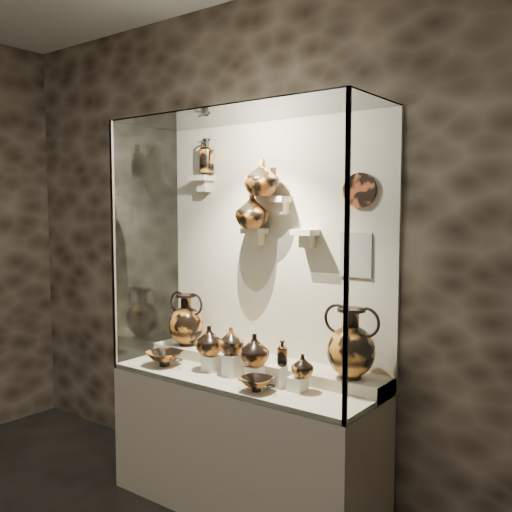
{
  "coord_description": "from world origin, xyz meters",
  "views": [
    {
      "loc": [
        2.1,
        -0.48,
        1.84
      ],
      "look_at": [
        0.04,
        2.24,
        1.56
      ],
      "focal_mm": 40.0,
      "sensor_mm": 36.0,
      "label": 1
    }
  ],
  "objects_px": {
    "amphora_right": "(351,343)",
    "lekythos_small": "(283,352)",
    "kylix_left": "(165,357)",
    "ovoid_vase_a": "(252,211)",
    "jug_a": "(210,340)",
    "ovoid_vase_b": "(262,178)",
    "amphora_left": "(187,319)",
    "jug_e": "(303,366)",
    "jug_b": "(231,341)",
    "lekythos_tall": "(207,155)",
    "jug_c": "(255,350)",
    "kylix_right": "(257,383)"
  },
  "relations": [
    {
      "from": "jug_b",
      "to": "lekythos_tall",
      "type": "distance_m",
      "value": 1.27
    },
    {
      "from": "lekythos_tall",
      "to": "ovoid_vase_b",
      "type": "height_order",
      "value": "lekythos_tall"
    },
    {
      "from": "jug_b",
      "to": "lekythos_tall",
      "type": "bearing_deg",
      "value": 123.55
    },
    {
      "from": "amphora_left",
      "to": "jug_b",
      "type": "distance_m",
      "value": 0.58
    },
    {
      "from": "jug_b",
      "to": "lekythos_small",
      "type": "height_order",
      "value": "jug_b"
    },
    {
      "from": "amphora_right",
      "to": "ovoid_vase_b",
      "type": "distance_m",
      "value": 1.14
    },
    {
      "from": "ovoid_vase_b",
      "to": "amphora_left",
      "type": "bearing_deg",
      "value": -171.5
    },
    {
      "from": "kylix_left",
      "to": "ovoid_vase_a",
      "type": "distance_m",
      "value": 1.1
    },
    {
      "from": "amphora_right",
      "to": "jug_c",
      "type": "xyz_separation_m",
      "value": [
        -0.54,
        -0.17,
        -0.09
      ]
    },
    {
      "from": "amphora_right",
      "to": "jug_b",
      "type": "xyz_separation_m",
      "value": [
        -0.72,
        -0.17,
        -0.06
      ]
    },
    {
      "from": "amphora_left",
      "to": "ovoid_vase_a",
      "type": "relative_size",
      "value": 1.63
    },
    {
      "from": "lekythos_tall",
      "to": "jug_b",
      "type": "bearing_deg",
      "value": -40.5
    },
    {
      "from": "amphora_left",
      "to": "lekythos_small",
      "type": "bearing_deg",
      "value": -21.51
    },
    {
      "from": "kylix_left",
      "to": "ovoid_vase_b",
      "type": "xyz_separation_m",
      "value": [
        0.55,
        0.31,
        1.15
      ]
    },
    {
      "from": "jug_b",
      "to": "jug_c",
      "type": "xyz_separation_m",
      "value": [
        0.18,
        0.0,
        -0.03
      ]
    },
    {
      "from": "ovoid_vase_b",
      "to": "lekythos_small",
      "type": "bearing_deg",
      "value": -29.7
    },
    {
      "from": "jug_b",
      "to": "jug_a",
      "type": "bearing_deg",
      "value": 159.3
    },
    {
      "from": "lekythos_small",
      "to": "ovoid_vase_b",
      "type": "height_order",
      "value": "ovoid_vase_b"
    },
    {
      "from": "lekythos_tall",
      "to": "jug_c",
      "type": "bearing_deg",
      "value": -32.24
    },
    {
      "from": "jug_c",
      "to": "lekythos_tall",
      "type": "relative_size",
      "value": 0.68
    },
    {
      "from": "amphora_left",
      "to": "jug_b",
      "type": "bearing_deg",
      "value": -28.73
    },
    {
      "from": "amphora_left",
      "to": "amphora_right",
      "type": "bearing_deg",
      "value": -11.15
    },
    {
      "from": "jug_a",
      "to": "ovoid_vase_b",
      "type": "xyz_separation_m",
      "value": [
        0.24,
        0.23,
        1.01
      ]
    },
    {
      "from": "lekythos_small",
      "to": "ovoid_vase_a",
      "type": "bearing_deg",
      "value": 143.79
    },
    {
      "from": "jug_a",
      "to": "jug_c",
      "type": "distance_m",
      "value": 0.35
    },
    {
      "from": "jug_a",
      "to": "lekythos_tall",
      "type": "height_order",
      "value": "lekythos_tall"
    },
    {
      "from": "ovoid_vase_a",
      "to": "jug_a",
      "type": "bearing_deg",
      "value": -102.71
    },
    {
      "from": "kylix_left",
      "to": "lekythos_tall",
      "type": "xyz_separation_m",
      "value": [
        0.05,
        0.37,
        1.32
      ]
    },
    {
      "from": "lekythos_tall",
      "to": "amphora_right",
      "type": "bearing_deg",
      "value": -13.45
    },
    {
      "from": "lekythos_small",
      "to": "ovoid_vase_b",
      "type": "xyz_separation_m",
      "value": [
        -0.3,
        0.21,
        1.0
      ]
    },
    {
      "from": "kylix_right",
      "to": "jug_b",
      "type": "bearing_deg",
      "value": 144.41
    },
    {
      "from": "amphora_right",
      "to": "jug_c",
      "type": "bearing_deg",
      "value": -156.86
    },
    {
      "from": "amphora_left",
      "to": "jug_e",
      "type": "bearing_deg",
      "value": -20.44
    },
    {
      "from": "amphora_left",
      "to": "kylix_left",
      "type": "relative_size",
      "value": 1.25
    },
    {
      "from": "jug_c",
      "to": "lekythos_tall",
      "type": "bearing_deg",
      "value": 159.92
    },
    {
      "from": "jug_e",
      "to": "kylix_left",
      "type": "relative_size",
      "value": 0.45
    },
    {
      "from": "kylix_left",
      "to": "ovoid_vase_b",
      "type": "bearing_deg",
      "value": 12.26
    },
    {
      "from": "kylix_left",
      "to": "ovoid_vase_a",
      "type": "height_order",
      "value": "ovoid_vase_a"
    },
    {
      "from": "lekythos_small",
      "to": "lekythos_tall",
      "type": "relative_size",
      "value": 0.59
    },
    {
      "from": "jug_a",
      "to": "jug_c",
      "type": "relative_size",
      "value": 0.98
    },
    {
      "from": "amphora_right",
      "to": "lekythos_small",
      "type": "distance_m",
      "value": 0.39
    },
    {
      "from": "lekythos_small",
      "to": "jug_e",
      "type": "bearing_deg",
      "value": -9.28
    },
    {
      "from": "jug_b",
      "to": "jug_e",
      "type": "distance_m",
      "value": 0.52
    },
    {
      "from": "lekythos_tall",
      "to": "jug_a",
      "type": "bearing_deg",
      "value": -55.32
    },
    {
      "from": "kylix_left",
      "to": "jug_c",
      "type": "bearing_deg",
      "value": -8.97
    },
    {
      "from": "jug_e",
      "to": "lekythos_tall",
      "type": "bearing_deg",
      "value": 143.49
    },
    {
      "from": "amphora_left",
      "to": "kylix_right",
      "type": "bearing_deg",
      "value": -31.77
    },
    {
      "from": "lekythos_tall",
      "to": "jug_e",
      "type": "bearing_deg",
      "value": -24.57
    },
    {
      "from": "jug_a",
      "to": "lekythos_tall",
      "type": "distance_m",
      "value": 1.24
    },
    {
      "from": "jug_a",
      "to": "ovoid_vase_b",
      "type": "height_order",
      "value": "ovoid_vase_b"
    }
  ]
}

